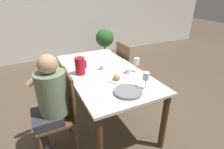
{
  "coord_description": "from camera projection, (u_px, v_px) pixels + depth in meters",
  "views": [
    {
      "loc": [
        -0.81,
        -1.91,
        1.69
      ],
      "look_at": [
        0.0,
        -0.25,
        0.82
      ],
      "focal_mm": 28.0,
      "sensor_mm": 36.0,
      "label": 1
    }
  ],
  "objects": [
    {
      "name": "red_pitcher",
      "position": [
        80.0,
        66.0,
        2.13
      ],
      "size": [
        0.15,
        0.12,
        0.21
      ],
      "color": "#A31423",
      "rests_on": "dining_table"
    },
    {
      "name": "teacup_near_person",
      "position": [
        128.0,
        72.0,
        2.18
      ],
      "size": [
        0.13,
        0.13,
        0.07
      ],
      "color": "silver",
      "rests_on": "dining_table"
    },
    {
      "name": "potted_plant",
      "position": [
        105.0,
        39.0,
        4.71
      ],
      "size": [
        0.48,
        0.48,
        0.81
      ],
      "color": "beige",
      "rests_on": "ground_plane"
    },
    {
      "name": "bread_plate",
      "position": [
        117.0,
        79.0,
        2.0
      ],
      "size": [
        0.19,
        0.19,
        0.08
      ],
      "color": "silver",
      "rests_on": "dining_table"
    },
    {
      "name": "chair_person_side",
      "position": [
        61.0,
        112.0,
        1.92
      ],
      "size": [
        0.42,
        0.42,
        0.95
      ],
      "rotation": [
        0.0,
        0.0,
        1.57
      ],
      "color": "brown",
      "rests_on": "ground_plane"
    },
    {
      "name": "ground_plane",
      "position": [
        105.0,
        117.0,
        2.6
      ],
      "size": [
        20.0,
        20.0,
        0.0
      ],
      "primitive_type": "plane",
      "color": "brown"
    },
    {
      "name": "wine_glass_juice",
      "position": [
        146.0,
        77.0,
        1.78
      ],
      "size": [
        0.07,
        0.07,
        0.19
      ],
      "color": "white",
      "rests_on": "dining_table"
    },
    {
      "name": "wine_glass_water",
      "position": [
        137.0,
        62.0,
        2.18
      ],
      "size": [
        0.07,
        0.07,
        0.19
      ],
      "color": "white",
      "rests_on": "dining_table"
    },
    {
      "name": "serving_tray",
      "position": [
        128.0,
        92.0,
        1.76
      ],
      "size": [
        0.29,
        0.29,
        0.03
      ],
      "color": "gray",
      "rests_on": "dining_table"
    },
    {
      "name": "teacup_across",
      "position": [
        102.0,
        68.0,
        2.29
      ],
      "size": [
        0.13,
        0.13,
        0.07
      ],
      "color": "silver",
      "rests_on": "dining_table"
    },
    {
      "name": "chair_opposite",
      "position": [
        128.0,
        69.0,
        2.98
      ],
      "size": [
        0.42,
        0.42,
        0.95
      ],
      "rotation": [
        0.0,
        0.0,
        -1.57
      ],
      "color": "brown",
      "rests_on": "ground_plane"
    },
    {
      "name": "wall_back",
      "position": [
        57.0,
        9.0,
        4.47
      ],
      "size": [
        10.0,
        0.06,
        2.6
      ],
      "color": "white",
      "rests_on": "ground_plane"
    },
    {
      "name": "dining_table",
      "position": [
        104.0,
        78.0,
        2.32
      ],
      "size": [
        0.9,
        1.69,
        0.77
      ],
      "color": "silver",
      "rests_on": "ground_plane"
    },
    {
      "name": "person_seated",
      "position": [
        50.0,
        100.0,
        1.78
      ],
      "size": [
        0.39,
        0.41,
        1.18
      ],
      "rotation": [
        0.0,
        0.0,
        1.57
      ],
      "color": "#33333D",
      "rests_on": "ground_plane"
    }
  ]
}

